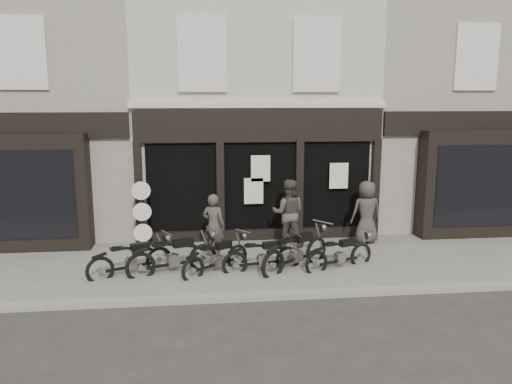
{
  "coord_description": "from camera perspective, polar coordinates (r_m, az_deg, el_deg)",
  "views": [
    {
      "loc": [
        -1.67,
        -11.22,
        4.23
      ],
      "look_at": [
        -0.26,
        1.6,
        1.8
      ],
      "focal_mm": 35.0,
      "sensor_mm": 36.0,
      "label": 1
    }
  ],
  "objects": [
    {
      "name": "motorcycle_1",
      "position": [
        12.21,
        -9.39,
        -7.59
      ],
      "size": [
        2.16,
        1.08,
        1.08
      ],
      "rotation": [
        0.0,
        0.0,
        0.35
      ],
      "color": "black",
      "rests_on": "ground"
    },
    {
      "name": "neighbour_left",
      "position": [
        17.75,
        -21.86,
        9.32
      ],
      "size": [
        5.6,
        6.73,
        8.34
      ],
      "color": "gray",
      "rests_on": "ground"
    },
    {
      "name": "pavement",
      "position": [
        12.93,
        1.51,
        -8.13
      ],
      "size": [
        30.0,
        4.2,
        0.12
      ],
      "primitive_type": "cube",
      "color": "#68635C",
      "rests_on": "ground_plane"
    },
    {
      "name": "man_right",
      "position": [
        14.58,
        12.5,
        -2.26
      ],
      "size": [
        0.94,
        0.67,
        1.81
      ],
      "primitive_type": "imported",
      "rotation": [
        0.0,
        0.0,
        3.25
      ],
      "color": "#3B3531",
      "rests_on": "pavement"
    },
    {
      "name": "advert_sign_post",
      "position": [
        14.01,
        -12.86,
        -2.86
      ],
      "size": [
        0.51,
        0.33,
        2.08
      ],
      "rotation": [
        0.0,
        0.0,
        0.1
      ],
      "color": "black",
      "rests_on": "ground"
    },
    {
      "name": "motorcycle_2",
      "position": [
        12.16,
        -4.51,
        -7.78
      ],
      "size": [
        1.72,
        1.44,
        0.97
      ],
      "rotation": [
        0.0,
        0.0,
        0.66
      ],
      "color": "black",
      "rests_on": "ground"
    },
    {
      "name": "man_left",
      "position": [
        13.1,
        -4.87,
        -3.82
      ],
      "size": [
        0.72,
        0.62,
        1.68
      ],
      "primitive_type": "imported",
      "rotation": [
        0.0,
        0.0,
        2.71
      ],
      "color": "#403A34",
      "rests_on": "pavement"
    },
    {
      "name": "central_building",
      "position": [
        17.25,
        -0.72,
        10.2
      ],
      "size": [
        7.3,
        6.22,
        8.34
      ],
      "color": "beige",
      "rests_on": "ground"
    },
    {
      "name": "motorcycle_0",
      "position": [
        12.31,
        -14.05,
        -7.77
      ],
      "size": [
        1.94,
        1.18,
        1.01
      ],
      "rotation": [
        0.0,
        0.0,
        0.46
      ],
      "color": "black",
      "rests_on": "ground"
    },
    {
      "name": "man_centre",
      "position": [
        13.96,
        3.71,
        -2.41
      ],
      "size": [
        1.06,
        0.91,
        1.9
      ],
      "primitive_type": "imported",
      "rotation": [
        0.0,
        0.0,
        2.92
      ],
      "color": "#454038",
      "rests_on": "pavement"
    },
    {
      "name": "neighbour_right",
      "position": [
        18.91,
        19.11,
        9.54
      ],
      "size": [
        5.6,
        6.73,
        8.34
      ],
      "color": "gray",
      "rests_on": "ground"
    },
    {
      "name": "motorcycle_5",
      "position": [
        12.57,
        9.6,
        -7.3
      ],
      "size": [
        1.89,
        1.03,
        0.96
      ],
      "rotation": [
        0.0,
        0.0,
        0.39
      ],
      "color": "black",
      "rests_on": "ground"
    },
    {
      "name": "motorcycle_3",
      "position": [
        12.24,
        0.8,
        -7.64
      ],
      "size": [
        1.98,
        0.69,
        0.96
      ],
      "rotation": [
        0.0,
        0.0,
        0.2
      ],
      "color": "black",
      "rests_on": "ground"
    },
    {
      "name": "kerb",
      "position": [
        10.94,
        3.07,
        -11.72
      ],
      "size": [
        30.0,
        0.25,
        0.13
      ],
      "primitive_type": "cube",
      "color": "gray",
      "rests_on": "ground_plane"
    },
    {
      "name": "motorcycle_4",
      "position": [
        12.4,
        4.64,
        -7.12
      ],
      "size": [
        1.99,
        1.65,
        1.12
      ],
      "rotation": [
        0.0,
        0.0,
        0.66
      ],
      "color": "black",
      "rests_on": "ground"
    },
    {
      "name": "ground_plane",
      "position": [
        12.11,
        2.09,
        -9.77
      ],
      "size": [
        90.0,
        90.0,
        0.0
      ],
      "primitive_type": "plane",
      "color": "#2D2B28",
      "rests_on": "ground"
    }
  ]
}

